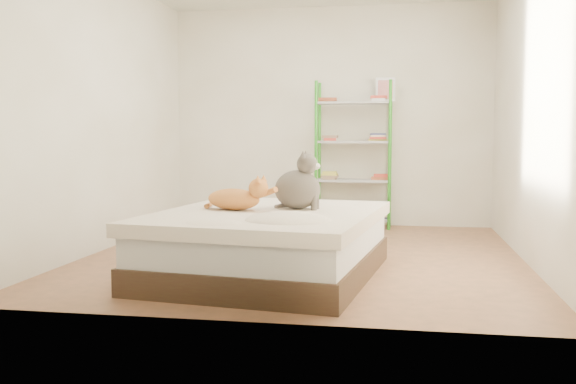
% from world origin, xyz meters
% --- Properties ---
extents(room, '(3.81, 4.21, 2.61)m').
position_xyz_m(room, '(0.00, 0.00, 1.30)').
color(room, '#A9704B').
rests_on(room, ground).
extents(bed, '(1.80, 2.14, 0.50)m').
position_xyz_m(bed, '(-0.15, -0.87, 0.25)').
color(bed, '#40291F').
rests_on(bed, ground).
extents(orange_cat, '(0.58, 0.42, 0.21)m').
position_xyz_m(orange_cat, '(-0.43, -0.85, 0.60)').
color(orange_cat, gold).
rests_on(orange_cat, bed).
extents(grey_cat, '(0.41, 0.35, 0.44)m').
position_xyz_m(grey_cat, '(0.05, -0.70, 0.72)').
color(grey_cat, '#635B53').
rests_on(grey_cat, bed).
extents(shelf_unit, '(0.91, 0.36, 1.74)m').
position_xyz_m(shelf_unit, '(0.31, 1.88, 0.80)').
color(shelf_unit, green).
rests_on(shelf_unit, ground).
extents(cardboard_box, '(0.57, 0.58, 0.39)m').
position_xyz_m(cardboard_box, '(0.32, 0.53, 0.17)').
color(cardboard_box, tan).
rests_on(cardboard_box, ground).
extents(white_bin, '(0.37, 0.35, 0.33)m').
position_xyz_m(white_bin, '(-0.95, 1.73, 0.17)').
color(white_bin, white).
rests_on(white_bin, ground).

